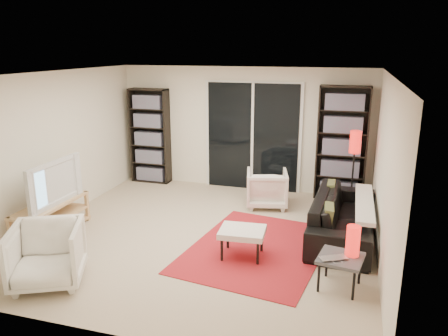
{
  "coord_description": "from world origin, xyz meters",
  "views": [
    {
      "loc": [
        2.04,
        -5.76,
        2.75
      ],
      "look_at": [
        0.25,
        0.3,
        1.0
      ],
      "focal_mm": 35.0,
      "sensor_mm": 36.0,
      "label": 1
    }
  ],
  "objects_px": {
    "tv_stand": "(52,218)",
    "armchair_back": "(267,188)",
    "ottoman": "(242,233)",
    "floor_lamp": "(355,150)",
    "bookshelf_right": "(342,144)",
    "side_table": "(341,260)",
    "bookshelf_left": "(150,136)",
    "armchair_front": "(47,255)",
    "sofa": "(344,216)"
  },
  "relations": [
    {
      "from": "bookshelf_left",
      "to": "side_table",
      "type": "relative_size",
      "value": 3.41
    },
    {
      "from": "sofa",
      "to": "ottoman",
      "type": "bearing_deg",
      "value": 132.57
    },
    {
      "from": "armchair_front",
      "to": "sofa",
      "type": "bearing_deg",
      "value": 9.97
    },
    {
      "from": "floor_lamp",
      "to": "tv_stand",
      "type": "bearing_deg",
      "value": -151.12
    },
    {
      "from": "tv_stand",
      "to": "sofa",
      "type": "bearing_deg",
      "value": 15.56
    },
    {
      "from": "side_table",
      "to": "tv_stand",
      "type": "bearing_deg",
      "value": 175.36
    },
    {
      "from": "bookshelf_right",
      "to": "floor_lamp",
      "type": "relative_size",
      "value": 1.5
    },
    {
      "from": "bookshelf_right",
      "to": "armchair_back",
      "type": "relative_size",
      "value": 2.9
    },
    {
      "from": "bookshelf_right",
      "to": "armchair_back",
      "type": "bearing_deg",
      "value": -146.82
    },
    {
      "from": "ottoman",
      "to": "side_table",
      "type": "xyz_separation_m",
      "value": [
        1.29,
        -0.45,
        0.01
      ]
    },
    {
      "from": "sofa",
      "to": "floor_lamp",
      "type": "distance_m",
      "value": 1.42
    },
    {
      "from": "tv_stand",
      "to": "ottoman",
      "type": "xyz_separation_m",
      "value": [
        2.94,
        0.11,
        0.08
      ]
    },
    {
      "from": "bookshelf_right",
      "to": "floor_lamp",
      "type": "bearing_deg",
      "value": -67.71
    },
    {
      "from": "armchair_back",
      "to": "armchair_front",
      "type": "distance_m",
      "value": 3.92
    },
    {
      "from": "armchair_back",
      "to": "floor_lamp",
      "type": "bearing_deg",
      "value": 176.68
    },
    {
      "from": "bookshelf_right",
      "to": "sofa",
      "type": "bearing_deg",
      "value": -85.42
    },
    {
      "from": "ottoman",
      "to": "side_table",
      "type": "distance_m",
      "value": 1.37
    },
    {
      "from": "tv_stand",
      "to": "armchair_back",
      "type": "relative_size",
      "value": 1.88
    },
    {
      "from": "bookshelf_left",
      "to": "floor_lamp",
      "type": "height_order",
      "value": "bookshelf_left"
    },
    {
      "from": "sofa",
      "to": "side_table",
      "type": "relative_size",
      "value": 3.87
    },
    {
      "from": "bookshelf_left",
      "to": "sofa",
      "type": "relative_size",
      "value": 0.88
    },
    {
      "from": "armchair_back",
      "to": "ottoman",
      "type": "relative_size",
      "value": 1.14
    },
    {
      "from": "bookshelf_right",
      "to": "armchair_back",
      "type": "xyz_separation_m",
      "value": [
        -1.22,
        -0.8,
        -0.72
      ]
    },
    {
      "from": "bookshelf_left",
      "to": "armchair_front",
      "type": "height_order",
      "value": "bookshelf_left"
    },
    {
      "from": "bookshelf_right",
      "to": "armchair_back",
      "type": "distance_m",
      "value": 1.63
    },
    {
      "from": "bookshelf_left",
      "to": "side_table",
      "type": "distance_m",
      "value": 5.2
    },
    {
      "from": "bookshelf_left",
      "to": "armchair_back",
      "type": "bearing_deg",
      "value": -16.86
    },
    {
      "from": "sofa",
      "to": "ottoman",
      "type": "relative_size",
      "value": 3.49
    },
    {
      "from": "armchair_back",
      "to": "floor_lamp",
      "type": "distance_m",
      "value": 1.64
    },
    {
      "from": "bookshelf_right",
      "to": "floor_lamp",
      "type": "xyz_separation_m",
      "value": [
        0.23,
        -0.56,
        0.02
      ]
    },
    {
      "from": "side_table",
      "to": "bookshelf_left",
      "type": "bearing_deg",
      "value": 140.52
    },
    {
      "from": "tv_stand",
      "to": "armchair_back",
      "type": "bearing_deg",
      "value": 36.7
    },
    {
      "from": "sofa",
      "to": "armchair_back",
      "type": "bearing_deg",
      "value": 57.65
    },
    {
      "from": "sofa",
      "to": "armchair_front",
      "type": "xyz_separation_m",
      "value": [
        -3.36,
        -2.4,
        0.05
      ]
    },
    {
      "from": "armchair_back",
      "to": "side_table",
      "type": "xyz_separation_m",
      "value": [
        1.36,
        -2.49,
        0.03
      ]
    },
    {
      "from": "sofa",
      "to": "tv_stand",
      "type": "bearing_deg",
      "value": 108.54
    },
    {
      "from": "side_table",
      "to": "armchair_back",
      "type": "bearing_deg",
      "value": 118.62
    },
    {
      "from": "ottoman",
      "to": "floor_lamp",
      "type": "bearing_deg",
      "value": 58.72
    },
    {
      "from": "bookshelf_left",
      "to": "ottoman",
      "type": "bearing_deg",
      "value": -46.46
    },
    {
      "from": "sofa",
      "to": "ottoman",
      "type": "xyz_separation_m",
      "value": [
        -1.3,
        -1.07,
        0.02
      ]
    },
    {
      "from": "sofa",
      "to": "armchair_back",
      "type": "relative_size",
      "value": 3.06
    },
    {
      "from": "bookshelf_right",
      "to": "sofa",
      "type": "height_order",
      "value": "bookshelf_right"
    },
    {
      "from": "bookshelf_left",
      "to": "tv_stand",
      "type": "distance_m",
      "value": 3.04
    },
    {
      "from": "sofa",
      "to": "armchair_back",
      "type": "distance_m",
      "value": 1.67
    },
    {
      "from": "side_table",
      "to": "armchair_front",
      "type": "bearing_deg",
      "value": -165.37
    },
    {
      "from": "bookshelf_left",
      "to": "floor_lamp",
      "type": "bearing_deg",
      "value": -7.77
    },
    {
      "from": "armchair_front",
      "to": "side_table",
      "type": "relative_size",
      "value": 1.43
    },
    {
      "from": "sofa",
      "to": "armchair_back",
      "type": "xyz_separation_m",
      "value": [
        -1.36,
        0.96,
        0.01
      ]
    },
    {
      "from": "bookshelf_left",
      "to": "ottoman",
      "type": "height_order",
      "value": "bookshelf_left"
    },
    {
      "from": "floor_lamp",
      "to": "sofa",
      "type": "bearing_deg",
      "value": -94.13
    }
  ]
}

